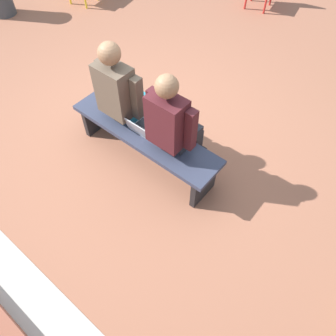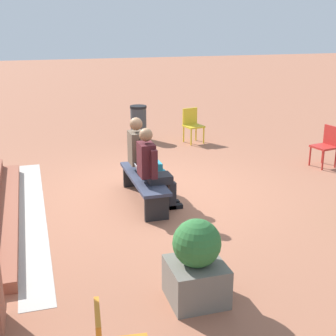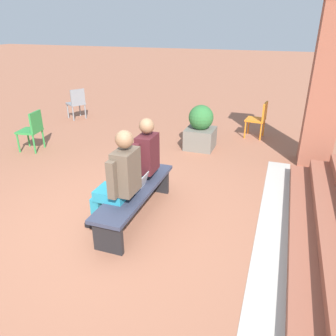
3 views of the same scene
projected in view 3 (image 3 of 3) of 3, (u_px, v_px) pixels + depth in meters
The scene contains 11 objects.
ground_plane at pixel (112, 225), 4.42m from camera, with size 60.00×60.00×0.00m, color #9E6047.
concrete_strip at pixel (271, 243), 4.05m from camera, with size 5.36×0.40×0.01m, color #B7B2A8.
brick_pillar_left_of_steps at pixel (327, 86), 5.77m from camera, with size 0.64×0.64×2.93m.
bench at pixel (136, 195), 4.46m from camera, with size 1.80×0.44×0.45m.
person_student at pixel (141, 160), 4.63m from camera, with size 0.54×0.68×1.34m.
person_adult at pixel (119, 179), 4.05m from camera, with size 0.56×0.71×1.38m.
laptop at pixel (137, 185), 4.41m from camera, with size 0.32×0.29×0.21m.
plastic_chair_mid_courtyard at pixel (32, 128), 6.79m from camera, with size 0.48×0.48×0.84m.
plastic_chair_far_left at pixel (259, 118), 7.56m from camera, with size 0.46×0.46×0.84m.
plastic_chair_far_right at pixel (77, 102), 9.02m from camera, with size 0.58×0.58×0.84m.
planter at pixel (201, 129), 6.93m from camera, with size 0.60×0.60×0.94m.
Camera 3 is at (3.25, 1.95, 2.52)m, focal length 35.00 mm.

